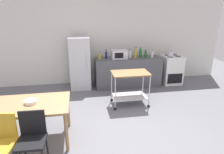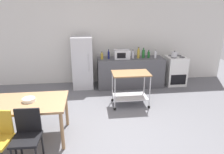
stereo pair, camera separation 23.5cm
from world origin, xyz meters
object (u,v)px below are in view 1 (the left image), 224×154
(bottle_sparkling_water, at_px, (130,55))
(bottle_sesame_oil, at_px, (146,54))
(chair_mustard, at_px, (1,140))
(chair_black, at_px, (32,137))
(bottle_vinegar, at_px, (152,54))
(dining_table, at_px, (26,108))
(stove_oven, at_px, (171,70))
(bottle_soda, at_px, (140,53))
(kettle, at_px, (171,54))
(microwave, at_px, (119,54))
(refrigerator, at_px, (80,63))
(bottle_soy_sauce, at_px, (136,53))
(kitchen_cart, at_px, (130,83))
(bottle_olive_oil, at_px, (100,56))
(fruit_bowl, at_px, (31,102))
(bottle_wine, at_px, (106,55))

(bottle_sparkling_water, xyz_separation_m, bottle_sesame_oil, (0.49, -0.01, -0.00))
(chair_mustard, xyz_separation_m, chair_black, (0.42, 0.01, 0.00))
(chair_black, xyz_separation_m, bottle_vinegar, (2.96, 3.01, 0.49))
(bottle_vinegar, bearing_deg, bottle_sesame_oil, 160.25)
(dining_table, height_order, chair_mustard, chair_mustard)
(stove_oven, bearing_deg, bottle_soda, -178.88)
(kettle, bearing_deg, bottle_soda, 175.30)
(microwave, xyz_separation_m, bottle_vinegar, (1.01, -0.06, -0.02))
(bottle_sesame_oil, distance_m, kettle, 0.79)
(chair_black, xyz_separation_m, refrigerator, (0.78, 3.19, 0.26))
(dining_table, distance_m, bottle_sparkling_water, 3.50)
(bottle_soy_sauce, distance_m, kettle, 1.11)
(kitchen_cart, bearing_deg, bottle_olive_oil, 115.96)
(microwave, height_order, kettle, microwave)
(dining_table, bearing_deg, stove_oven, 32.23)
(chair_mustard, xyz_separation_m, bottle_sesame_oil, (3.19, 3.09, 0.48))
(chair_mustard, bearing_deg, kitchen_cart, 45.65)
(chair_mustard, distance_m, fruit_bowl, 0.79)
(chair_black, bearing_deg, bottle_soda, 51.61)
(bottle_wine, height_order, bottle_sesame_oil, bottle_wine)
(kitchen_cart, xyz_separation_m, bottle_sparkling_water, (0.32, 1.28, 0.43))
(chair_mustard, relative_size, bottle_sesame_oil, 3.71)
(bottle_soda, relative_size, bottle_vinegar, 1.22)
(kitchen_cart, distance_m, bottle_soda, 1.50)
(chair_black, xyz_separation_m, fruit_bowl, (-0.12, 0.67, 0.26))
(bottle_sparkling_water, xyz_separation_m, fruit_bowl, (-2.40, -2.42, -0.22))
(chair_black, height_order, bottle_sesame_oil, bottle_sesame_oil)
(kitchen_cart, distance_m, fruit_bowl, 2.38)
(bottle_wine, xyz_separation_m, bottle_soy_sauce, (0.89, -0.04, 0.02))
(bottle_soy_sauce, bearing_deg, bottle_soda, 9.61)
(bottle_soda, bearing_deg, chair_black, -130.21)
(bottle_olive_oil, distance_m, bottle_wine, 0.21)
(dining_table, height_order, kitchen_cart, kitchen_cart)
(chair_black, bearing_deg, microwave, 59.44)
(bottle_soda, xyz_separation_m, bottle_sesame_oil, (0.16, -0.01, -0.03))
(stove_oven, distance_m, kettle, 0.57)
(dining_table, relative_size, chair_black, 1.69)
(bottle_wine, bearing_deg, kettle, -2.47)
(bottle_wine, distance_m, bottle_sparkling_water, 0.73)
(chair_mustard, distance_m, bottle_soy_sauce, 4.24)
(chair_mustard, relative_size, bottle_olive_oil, 4.05)
(chair_mustard, distance_m, bottle_olive_oil, 3.58)
(stove_oven, relative_size, bottle_sparkling_water, 3.67)
(fruit_bowl, bearing_deg, stove_oven, 32.73)
(chair_mustard, height_order, kettle, kettle)
(fruit_bowl, bearing_deg, refrigerator, 70.45)
(bottle_olive_oil, relative_size, bottle_sparkling_water, 0.88)
(bottle_wine, distance_m, bottle_vinegar, 1.41)
(dining_table, bearing_deg, bottle_wine, 54.01)
(stove_oven, xyz_separation_m, bottle_sesame_oil, (-0.90, -0.03, 0.55))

